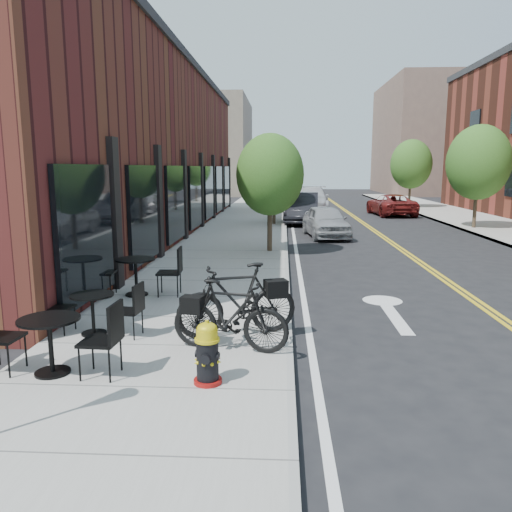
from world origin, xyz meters
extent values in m
plane|color=black|center=(0.00, 0.00, 0.00)|extent=(120.00, 120.00, 0.00)
cube|color=#9E9B93|center=(-2.00, 10.00, 0.06)|extent=(4.00, 70.00, 0.12)
cube|color=#471616|center=(-6.50, 14.00, 3.50)|extent=(5.00, 28.00, 7.00)
cube|color=#726656|center=(-8.00, 48.00, 5.00)|extent=(8.00, 14.00, 10.00)
cube|color=brown|center=(16.00, 50.00, 6.00)|extent=(10.00, 16.00, 12.00)
cylinder|color=#382B1E|center=(-0.60, 9.00, 0.93)|extent=(0.16, 0.16, 1.61)
ellipsoid|color=#315B1C|center=(-0.60, 9.00, 2.61)|extent=(2.20, 2.20, 2.64)
cylinder|color=#382B1E|center=(-0.60, 17.00, 0.96)|extent=(0.16, 0.16, 1.68)
ellipsoid|color=#315B1C|center=(-0.60, 17.00, 2.72)|extent=(2.30, 2.30, 2.76)
cylinder|color=#382B1E|center=(-0.60, 25.00, 0.91)|extent=(0.16, 0.16, 1.57)
ellipsoid|color=#315B1C|center=(-0.60, 25.00, 2.54)|extent=(2.10, 2.10, 2.52)
cylinder|color=#382B1E|center=(-0.60, 33.00, 0.98)|extent=(0.16, 0.16, 1.71)
ellipsoid|color=#315B1C|center=(-0.60, 33.00, 2.79)|extent=(2.40, 2.40, 2.88)
cylinder|color=#382B1E|center=(8.60, 16.00, 1.03)|extent=(0.16, 0.16, 1.82)
ellipsoid|color=#315B1C|center=(8.60, 16.00, 3.06)|extent=(2.80, 2.80, 3.36)
cylinder|color=#382B1E|center=(8.60, 28.00, 1.03)|extent=(0.16, 0.16, 1.82)
ellipsoid|color=#315B1C|center=(8.60, 28.00, 3.06)|extent=(2.80, 2.80, 3.36)
cylinder|color=maroon|center=(-1.11, -1.34, 0.15)|extent=(0.43, 0.43, 0.05)
cylinder|color=black|center=(-1.11, -1.34, 0.42)|extent=(0.33, 0.33, 0.54)
cylinder|color=gold|center=(-1.11, -1.34, 0.70)|extent=(0.38, 0.38, 0.04)
cylinder|color=gold|center=(-1.11, -1.34, 0.77)|extent=(0.32, 0.32, 0.13)
ellipsoid|color=gold|center=(-1.11, -1.34, 0.84)|extent=(0.31, 0.31, 0.16)
cylinder|color=gold|center=(-1.11, -1.34, 0.93)|extent=(0.05, 0.05, 0.05)
imported|color=black|center=(-0.90, 0.51, 0.72)|extent=(2.08, 1.20, 1.20)
imported|color=black|center=(-0.95, -0.17, 0.66)|extent=(1.87, 0.85, 1.08)
cylinder|color=black|center=(-3.24, -1.15, 0.14)|extent=(0.49, 0.49, 0.03)
cylinder|color=black|center=(-3.24, -1.15, 0.50)|extent=(0.07, 0.07, 0.74)
cylinder|color=black|center=(-3.24, -1.15, 0.87)|extent=(0.84, 0.84, 0.03)
cylinder|color=black|center=(-3.28, 0.45, 0.13)|extent=(0.45, 0.45, 0.03)
cylinder|color=black|center=(-3.28, 0.45, 0.46)|extent=(0.06, 0.06, 0.65)
cylinder|color=black|center=(-3.28, 0.45, 0.79)|extent=(0.79, 0.79, 0.03)
cylinder|color=black|center=(-3.31, 3.01, 0.14)|extent=(0.51, 0.51, 0.03)
cylinder|color=black|center=(-3.31, 3.01, 0.51)|extent=(0.07, 0.07, 0.77)
cylinder|color=black|center=(-3.31, 3.01, 0.90)|extent=(0.88, 0.88, 0.03)
imported|color=#989BA0|center=(1.60, 13.29, 0.65)|extent=(2.00, 3.98, 1.30)
imported|color=black|center=(0.80, 18.54, 0.78)|extent=(1.94, 4.83, 1.56)
imported|color=silver|center=(1.60, 24.83, 0.81)|extent=(2.73, 5.77, 1.63)
imported|color=maroon|center=(6.30, 23.07, 0.64)|extent=(2.51, 4.75, 1.27)
camera|label=1|loc=(-0.17, -7.30, 2.84)|focal=35.00mm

